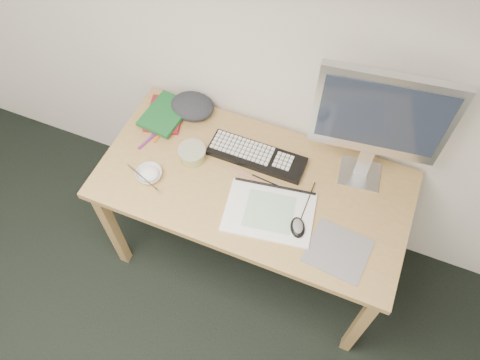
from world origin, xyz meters
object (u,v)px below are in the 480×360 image
Objects in this scene: monitor at (380,119)px; rice_bowl at (149,174)px; keyboard at (257,156)px; sketchpad at (269,212)px; desk at (253,192)px.

monitor reaches higher than rice_bowl.
keyboard is 0.60m from monitor.
monitor is 1.02m from rice_bowl.
keyboard is (-0.16, 0.25, 0.01)m from sketchpad.
monitor reaches higher than sketchpad.
desk is 0.48m from rice_bowl.
sketchpad is at bearing 2.97° from rice_bowl.
rice_bowl is at bearing -164.21° from monitor.
keyboard reaches higher than desk.
sketchpad is 3.21× the size of rice_bowl.
monitor reaches higher than keyboard.
rice_bowl is at bearing 173.92° from sketchpad.
rice_bowl is (-0.44, -0.15, 0.10)m from desk.
rice_bowl reaches higher than desk.
keyboard is 0.74× the size of monitor.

